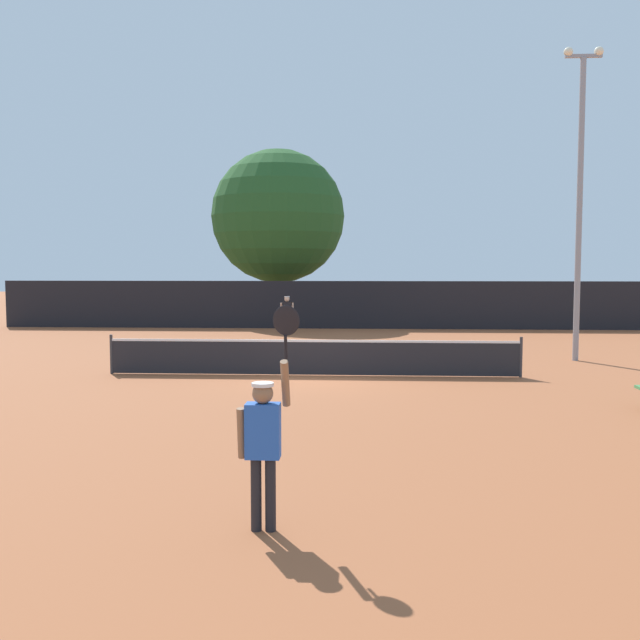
# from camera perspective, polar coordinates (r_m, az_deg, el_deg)

# --- Properties ---
(ground_plane) EXTENTS (120.00, 120.00, 0.00)m
(ground_plane) POSITION_cam_1_polar(r_m,az_deg,el_deg) (19.18, -0.59, -4.45)
(ground_plane) COLOR #9E5633
(tennis_net) EXTENTS (11.07, 0.08, 1.07)m
(tennis_net) POSITION_cam_1_polar(r_m,az_deg,el_deg) (19.11, -0.59, -2.93)
(tennis_net) COLOR #232328
(tennis_net) RESTS_ON ground
(perimeter_fence) EXTENTS (31.51, 0.12, 2.23)m
(perimeter_fence) POSITION_cam_1_polar(r_m,az_deg,el_deg) (33.33, 1.11, 1.22)
(perimeter_fence) COLOR black
(perimeter_fence) RESTS_ON ground
(player_serving) EXTENTS (0.68, 0.39, 2.51)m
(player_serving) POSITION_cam_1_polar(r_m,az_deg,el_deg) (7.97, -4.49, -8.97)
(player_serving) COLOR blue
(player_serving) RESTS_ON ground
(player_receiving) EXTENTS (0.57, 0.24, 1.62)m
(player_receiving) POSITION_cam_1_polar(r_m,az_deg,el_deg) (30.75, -2.65, 0.73)
(player_receiving) COLOR black
(player_receiving) RESTS_ON ground
(tennis_ball) EXTENTS (0.07, 0.07, 0.07)m
(tennis_ball) POSITION_cam_1_polar(r_m,az_deg,el_deg) (22.87, -3.24, -2.94)
(tennis_ball) COLOR #CCE033
(tennis_ball) RESTS_ON ground
(light_pole) EXTENTS (1.18, 0.28, 9.51)m
(light_pole) POSITION_cam_1_polar(r_m,az_deg,el_deg) (23.50, 20.06, 9.95)
(light_pole) COLOR gray
(light_pole) RESTS_ON ground
(large_tree) EXTENTS (6.89, 6.89, 8.94)m
(large_tree) POSITION_cam_1_polar(r_m,az_deg,el_deg) (37.46, -3.37, 8.26)
(large_tree) COLOR brown
(large_tree) RESTS_ON ground
(parked_car_near) EXTENTS (2.30, 4.36, 1.69)m
(parked_car_near) POSITION_cam_1_polar(r_m,az_deg,el_deg) (38.74, 4.84, 1.15)
(parked_car_near) COLOR red
(parked_car_near) RESTS_ON ground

